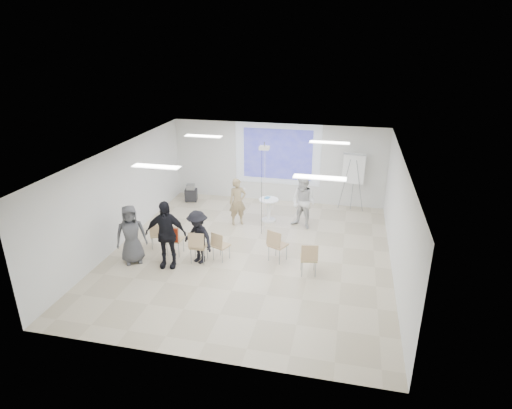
% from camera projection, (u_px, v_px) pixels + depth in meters
% --- Properties ---
extents(floor, '(8.00, 9.00, 0.10)m').
position_uv_depth(floor, '(250.00, 255.00, 12.57)').
color(floor, beige).
rests_on(floor, ground).
extents(ceiling, '(8.00, 9.00, 0.10)m').
position_uv_depth(ceiling, '(249.00, 153.00, 11.43)').
color(ceiling, white).
rests_on(ceiling, wall_back).
extents(wall_back, '(8.00, 0.10, 3.00)m').
position_uv_depth(wall_back, '(278.00, 163.00, 16.13)').
color(wall_back, silver).
rests_on(wall_back, floor).
extents(wall_left, '(0.10, 9.00, 3.00)m').
position_uv_depth(wall_left, '(119.00, 195.00, 12.83)').
color(wall_left, silver).
rests_on(wall_left, floor).
extents(wall_right, '(0.10, 9.00, 3.00)m').
position_uv_depth(wall_right, '(400.00, 219.00, 11.17)').
color(wall_right, silver).
rests_on(wall_right, floor).
extents(projection_halo, '(3.20, 0.01, 2.30)m').
position_uv_depth(projection_halo, '(278.00, 154.00, 15.94)').
color(projection_halo, silver).
rests_on(projection_halo, wall_back).
extents(projection_image, '(2.60, 0.01, 1.90)m').
position_uv_depth(projection_image, '(278.00, 154.00, 15.92)').
color(projection_image, '#2F33A2').
rests_on(projection_image, wall_back).
extents(pedestal_table, '(0.79, 0.79, 0.82)m').
position_uv_depth(pedestal_table, '(269.00, 208.00, 14.63)').
color(pedestal_table, white).
rests_on(pedestal_table, floor).
extents(player_left, '(0.80, 0.71, 1.81)m').
position_uv_depth(player_left, '(238.00, 199.00, 14.22)').
color(player_left, tan).
rests_on(player_left, floor).
extents(player_right, '(1.18, 1.08, 1.97)m').
position_uv_depth(player_right, '(303.00, 200.00, 13.93)').
color(player_right, white).
rests_on(player_right, floor).
extents(controller_left, '(0.09, 0.11, 0.04)m').
position_uv_depth(controller_left, '(245.00, 189.00, 14.30)').
color(controller_left, white).
rests_on(controller_left, player_left).
extents(controller_right, '(0.09, 0.13, 0.04)m').
position_uv_depth(controller_right, '(299.00, 187.00, 14.07)').
color(controller_right, white).
rests_on(controller_right, player_right).
extents(chair_far_left, '(0.50, 0.52, 0.81)m').
position_uv_depth(chair_far_left, '(157.00, 234.00, 12.73)').
color(chair_far_left, tan).
rests_on(chair_far_left, floor).
extents(chair_left_mid, '(0.44, 0.48, 0.95)m').
position_uv_depth(chair_left_mid, '(173.00, 238.00, 12.28)').
color(chair_left_mid, tan).
rests_on(chair_left_mid, floor).
extents(chair_left_inner, '(0.46, 0.50, 0.96)m').
position_uv_depth(chair_left_inner, '(198.00, 244.00, 11.87)').
color(chair_left_inner, tan).
rests_on(chair_left_inner, floor).
extents(chair_center, '(0.54, 0.56, 0.87)m').
position_uv_depth(chair_center, '(219.00, 244.00, 12.01)').
color(chair_center, tan).
rests_on(chair_center, floor).
extents(chair_right_inner, '(0.61, 0.63, 0.97)m').
position_uv_depth(chair_right_inner, '(276.00, 243.00, 11.93)').
color(chair_right_inner, tan).
rests_on(chair_right_inner, floor).
extents(chair_right_far, '(0.52, 0.55, 0.94)m').
position_uv_depth(chair_right_far, '(309.00, 257.00, 11.23)').
color(chair_right_far, tan).
rests_on(chair_right_far, floor).
extents(red_jacket, '(0.42, 0.10, 0.41)m').
position_uv_depth(red_jacket, '(171.00, 235.00, 12.09)').
color(red_jacket, '#B53116').
rests_on(red_jacket, chair_left_mid).
extents(laptop, '(0.36, 0.27, 0.03)m').
position_uv_depth(laptop, '(199.00, 244.00, 11.98)').
color(laptop, black).
rests_on(laptop, chair_left_inner).
extents(audience_left, '(1.38, 0.95, 2.20)m').
position_uv_depth(audience_left, '(165.00, 230.00, 11.51)').
color(audience_left, black).
rests_on(audience_left, floor).
extents(audience_mid, '(1.30, 1.07, 1.76)m').
position_uv_depth(audience_mid, '(198.00, 234.00, 11.78)').
color(audience_mid, black).
rests_on(audience_mid, floor).
extents(audience_outer, '(1.11, 1.02, 1.90)m').
position_uv_depth(audience_outer, '(131.00, 231.00, 11.78)').
color(audience_outer, '#505155').
rests_on(audience_outer, floor).
extents(flipchart_easel, '(0.91, 0.70, 2.12)m').
position_uv_depth(flipchart_easel, '(354.00, 169.00, 15.14)').
color(flipchart_easel, '#979A9F').
rests_on(flipchart_easel, floor).
extents(av_cart, '(0.52, 0.45, 0.67)m').
position_uv_depth(av_cart, '(191.00, 193.00, 16.45)').
color(av_cart, black).
rests_on(av_cart, floor).
extents(ceiling_projector, '(0.30, 0.25, 3.00)m').
position_uv_depth(ceiling_projector, '(264.00, 152.00, 12.89)').
color(ceiling_projector, white).
rests_on(ceiling_projector, ceiling).
extents(fluor_panel_nw, '(1.20, 0.30, 0.02)m').
position_uv_depth(fluor_panel_nw, '(203.00, 136.00, 13.68)').
color(fluor_panel_nw, white).
rests_on(fluor_panel_nw, ceiling).
extents(fluor_panel_ne, '(1.20, 0.30, 0.02)m').
position_uv_depth(fluor_panel_ne, '(329.00, 143.00, 12.86)').
color(fluor_panel_ne, white).
rests_on(fluor_panel_ne, ceiling).
extents(fluor_panel_sw, '(1.20, 0.30, 0.02)m').
position_uv_depth(fluor_panel_sw, '(156.00, 167.00, 10.51)').
color(fluor_panel_sw, white).
rests_on(fluor_panel_sw, ceiling).
extents(fluor_panel_se, '(1.20, 0.30, 0.02)m').
position_uv_depth(fluor_panel_se, '(320.00, 178.00, 9.69)').
color(fluor_panel_se, white).
rests_on(fluor_panel_se, ceiling).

